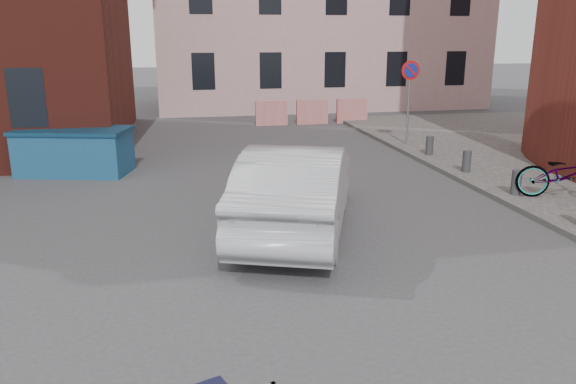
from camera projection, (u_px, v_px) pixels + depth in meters
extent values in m
plane|color=#38383A|center=(278.00, 287.00, 8.16)|extent=(120.00, 120.00, 0.00)
cylinder|color=gray|center=(408.00, 104.00, 17.89)|extent=(0.07, 0.07, 2.60)
cylinder|color=red|center=(411.00, 70.00, 17.59)|extent=(0.60, 0.03, 0.60)
cylinder|color=navy|center=(411.00, 70.00, 17.57)|extent=(0.44, 0.03, 0.44)
cylinder|color=#3A3A3D|center=(516.00, 182.00, 12.41)|extent=(0.22, 0.22, 0.55)
cylinder|color=#3A3A3D|center=(467.00, 161.00, 14.48)|extent=(0.22, 0.22, 0.55)
cylinder|color=#3A3A3D|center=(430.00, 145.00, 16.56)|extent=(0.22, 0.22, 0.55)
cube|color=red|center=(271.00, 113.00, 22.66)|extent=(1.30, 0.18, 1.00)
cube|color=red|center=(312.00, 112.00, 22.98)|extent=(1.30, 0.18, 1.00)
cube|color=red|center=(352.00, 111.00, 23.31)|extent=(1.30, 0.18, 1.00)
cube|color=#1A517D|center=(74.00, 153.00, 14.73)|extent=(3.02, 2.03, 1.10)
cube|color=navy|center=(72.00, 130.00, 14.57)|extent=(3.13, 2.14, 0.09)
imported|color=#ADAFB5|center=(297.00, 188.00, 10.33)|extent=(3.31, 5.25, 1.63)
imported|color=black|center=(567.00, 174.00, 12.03)|extent=(2.18, 1.48, 1.08)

